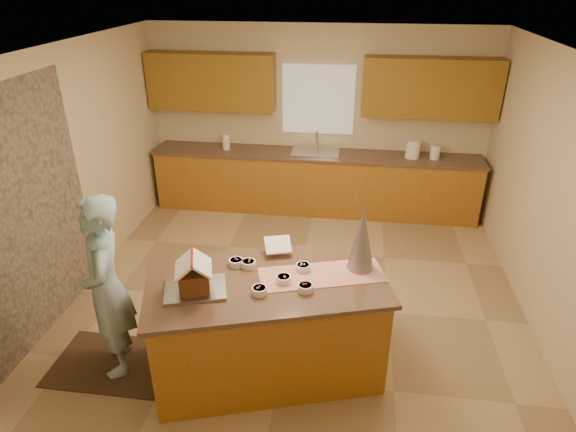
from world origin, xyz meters
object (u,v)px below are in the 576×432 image
object	(u,v)px
island_base	(267,328)
boy	(106,288)
gingerbread_house	(194,276)
tinsel_tree	(362,239)

from	to	relation	value
island_base	boy	world-z (taller)	boy
island_base	gingerbread_house	distance (m)	0.89
island_base	tinsel_tree	distance (m)	1.17
boy	gingerbread_house	bearing A→B (deg)	60.13
boy	gingerbread_house	size ratio (longest dim) A/B	4.61
island_base	boy	distance (m)	1.45
island_base	tinsel_tree	world-z (taller)	tinsel_tree
island_base	boy	xyz separation A→B (m)	(-1.39, -0.14, 0.40)
gingerbread_house	boy	bearing A→B (deg)	174.22
tinsel_tree	boy	world-z (taller)	boy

